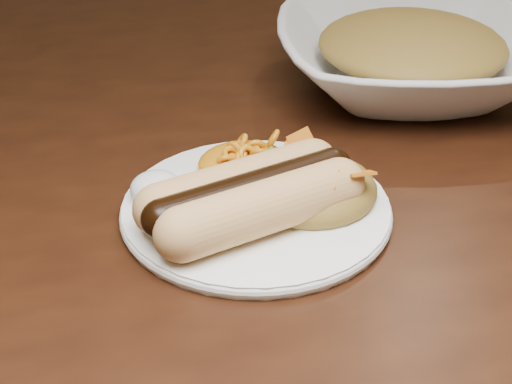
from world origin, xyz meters
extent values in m
cube|color=black|center=(0.00, 0.00, 0.73)|extent=(1.60, 0.90, 0.04)
cylinder|color=white|center=(0.03, -0.13, 0.76)|extent=(0.22, 0.22, 0.01)
cylinder|color=tan|center=(0.03, -0.16, 0.78)|extent=(0.13, 0.07, 0.04)
cylinder|color=tan|center=(0.03, -0.13, 0.78)|extent=(0.13, 0.07, 0.04)
cylinder|color=black|center=(0.03, -0.15, 0.78)|extent=(0.14, 0.06, 0.03)
ellipsoid|color=yellow|center=(0.04, -0.08, 0.77)|extent=(0.09, 0.09, 0.03)
ellipsoid|color=white|center=(-0.04, -0.10, 0.77)|extent=(0.05, 0.05, 0.02)
ellipsoid|color=#BB522A|center=(0.08, -0.13, 0.77)|extent=(0.10, 0.10, 0.04)
imported|color=silver|center=(0.24, 0.05, 0.78)|extent=(0.31, 0.31, 0.06)
ellipsoid|color=#BB522A|center=(0.24, 0.05, 0.80)|extent=(0.23, 0.23, 0.04)
camera|label=1|loc=(-0.09, -0.60, 1.07)|focal=55.00mm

